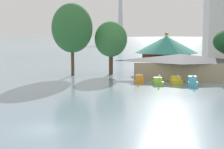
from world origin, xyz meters
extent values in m
plane|color=gray|center=(0.00, 0.00, 0.00)|extent=(2000.00, 2000.00, 0.00)
cube|color=orange|center=(5.32, 27.57, 0.32)|extent=(1.48, 2.59, 0.63)
cube|color=gold|center=(5.30, 27.88, 0.97)|extent=(1.19, 1.20, 0.68)
cylinder|color=orange|center=(5.39, 26.57, 0.97)|extent=(0.14, 0.14, 0.68)
sphere|color=white|center=(5.39, 26.57, 1.47)|extent=(0.32, 0.32, 0.32)
cube|color=#8CCC3F|center=(8.30, 25.80, 0.31)|extent=(1.87, 2.61, 0.63)
cube|color=#A0E24F|center=(8.24, 26.09, 0.89)|extent=(1.38, 1.30, 0.53)
cylinder|color=#8CCC3F|center=(8.51, 24.88, 0.99)|extent=(0.14, 0.14, 0.73)
sphere|color=white|center=(8.51, 24.88, 1.55)|extent=(0.38, 0.38, 0.38)
cube|color=yellow|center=(11.05, 27.58, 0.32)|extent=(2.15, 2.83, 0.63)
cube|color=yellow|center=(10.99, 27.89, 0.91)|extent=(1.63, 1.40, 0.56)
cylinder|color=yellow|center=(11.25, 26.58, 0.89)|extent=(0.14, 0.14, 0.51)
sphere|color=white|center=(11.25, 26.58, 1.32)|extent=(0.36, 0.36, 0.36)
cube|color=#4CB7CC|center=(13.41, 25.43, 0.40)|extent=(1.45, 2.98, 0.79)
cube|color=#5DCDE2|center=(13.40, 25.80, 1.15)|extent=(1.20, 1.36, 0.72)
cylinder|color=#4CB7CC|center=(13.44, 24.25, 1.12)|extent=(0.14, 0.14, 0.66)
sphere|color=white|center=(13.44, 24.25, 1.65)|extent=(0.39, 0.39, 0.39)
cube|color=tan|center=(12.07, 34.19, 1.50)|extent=(15.96, 7.06, 2.99)
pyramid|color=#4C4C51|center=(12.07, 34.19, 3.67)|extent=(17.24, 8.12, 1.36)
cylinder|color=#993328|center=(9.38, 42.83, 2.02)|extent=(9.70, 9.70, 4.03)
cone|color=teal|center=(9.38, 42.83, 5.77)|extent=(12.56, 12.56, 3.48)
sphere|color=#B7993D|center=(9.38, 42.83, 7.86)|extent=(0.70, 0.70, 0.70)
cylinder|color=brown|center=(-8.09, 35.59, 2.16)|extent=(0.61, 0.61, 4.32)
ellipsoid|color=#337038|center=(-8.09, 35.59, 8.94)|extent=(7.68, 7.68, 9.24)
cylinder|color=brown|center=(-1.27, 38.82, 1.70)|extent=(0.79, 0.79, 3.40)
ellipsoid|color=#3D7F42|center=(-1.27, 38.82, 6.85)|extent=(6.34, 6.34, 6.91)
camera|label=1|loc=(9.70, -25.41, 7.78)|focal=53.53mm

